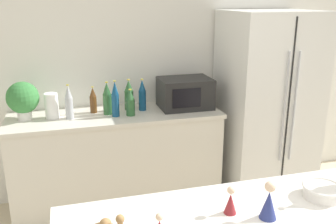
% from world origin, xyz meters
% --- Properties ---
extents(wall_back, '(8.00, 0.06, 2.55)m').
position_xyz_m(wall_back, '(0.00, 2.73, 1.27)').
color(wall_back, white).
rests_on(wall_back, ground_plane).
extents(back_counter, '(1.90, 0.63, 0.92)m').
position_xyz_m(back_counter, '(-0.30, 2.40, 0.46)').
color(back_counter, silver).
rests_on(back_counter, ground_plane).
extents(refrigerator, '(0.84, 0.77, 1.81)m').
position_xyz_m(refrigerator, '(1.17, 2.31, 0.90)').
color(refrigerator, white).
rests_on(refrigerator, ground_plane).
extents(potted_plant, '(0.27, 0.27, 0.33)m').
position_xyz_m(potted_plant, '(-1.07, 2.42, 1.11)').
color(potted_plant, silver).
rests_on(potted_plant, back_counter).
extents(paper_towel_roll, '(0.11, 0.11, 0.22)m').
position_xyz_m(paper_towel_roll, '(-0.84, 2.41, 1.03)').
color(paper_towel_roll, white).
rests_on(paper_towel_roll, back_counter).
extents(microwave, '(0.48, 0.37, 0.28)m').
position_xyz_m(microwave, '(0.37, 2.42, 1.06)').
color(microwave, black).
rests_on(microwave, back_counter).
extents(back_bottle_0, '(0.07, 0.07, 0.30)m').
position_xyz_m(back_bottle_0, '(-0.04, 2.44, 1.06)').
color(back_bottle_0, navy).
rests_on(back_bottle_0, back_counter).
extents(back_bottle_1, '(0.06, 0.06, 0.32)m').
position_xyz_m(back_bottle_1, '(-0.31, 2.31, 1.07)').
color(back_bottle_1, navy).
rests_on(back_bottle_1, back_counter).
extents(back_bottle_2, '(0.08, 0.08, 0.30)m').
position_xyz_m(back_bottle_2, '(-0.37, 2.39, 1.06)').
color(back_bottle_2, '#2D6033').
rests_on(back_bottle_2, back_counter).
extents(back_bottle_3, '(0.08, 0.08, 0.29)m').
position_xyz_m(back_bottle_3, '(-0.16, 2.49, 1.06)').
color(back_bottle_3, '#2D6033').
rests_on(back_bottle_3, back_counter).
extents(back_bottle_4, '(0.06, 0.06, 0.24)m').
position_xyz_m(back_bottle_4, '(-0.48, 2.48, 1.03)').
color(back_bottle_4, brown).
rests_on(back_bottle_4, back_counter).
extents(back_bottle_5, '(0.08, 0.08, 0.24)m').
position_xyz_m(back_bottle_5, '(-0.18, 2.31, 1.03)').
color(back_bottle_5, '#2D6033').
rests_on(back_bottle_5, back_counter).
extents(back_bottle_6, '(0.07, 0.07, 0.30)m').
position_xyz_m(back_bottle_6, '(-0.70, 2.35, 1.06)').
color(back_bottle_6, '#B2B7BC').
rests_on(back_bottle_6, back_counter).
extents(fruit_bowl, '(0.19, 0.19, 0.06)m').
position_xyz_m(fruit_bowl, '(0.43, 0.50, 1.05)').
color(fruit_bowl, white).
rests_on(fruit_bowl, bar_counter).
extents(wise_man_figurine_blue, '(0.07, 0.07, 0.17)m').
position_xyz_m(wise_man_figurine_blue, '(0.09, 0.41, 1.09)').
color(wise_man_figurine_blue, navy).
rests_on(wise_man_figurine_blue, bar_counter).
extents(wise_man_figurine_purple, '(0.06, 0.06, 0.13)m').
position_xyz_m(wise_man_figurine_purple, '(-0.05, 0.49, 1.07)').
color(wise_man_figurine_purple, maroon).
rests_on(wise_man_figurine_purple, bar_counter).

